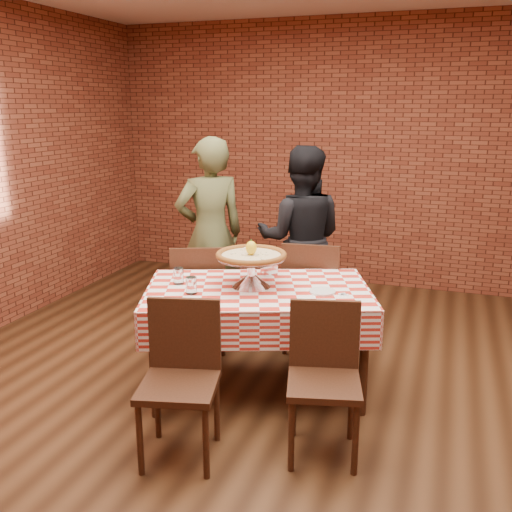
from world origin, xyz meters
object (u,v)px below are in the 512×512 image
(condiment_caddy, at_px, (269,265))
(chair_far_right, at_px, (313,294))
(pizza, at_px, (251,256))
(chair_near_left, at_px, (179,386))
(chair_near_right, at_px, (324,385))
(water_glass_left, at_px, (191,285))
(pizza_stand, at_px, (251,272))
(chair_far_left, at_px, (200,296))
(water_glass_right, at_px, (179,276))
(diner_olive, at_px, (210,234))
(diner_black, at_px, (301,239))
(table, at_px, (258,339))

(condiment_caddy, distance_m, chair_far_right, 0.66)
(pizza, height_order, chair_near_left, pizza)
(chair_near_right, bearing_deg, water_glass_left, 145.38)
(pizza_stand, distance_m, chair_far_left, 0.90)
(water_glass_right, height_order, chair_near_left, chair_near_left)
(chair_near_right, height_order, diner_olive, diner_olive)
(condiment_caddy, distance_m, diner_black, 0.94)
(water_glass_left, bearing_deg, pizza, 40.43)
(pizza_stand, distance_m, pizza, 0.11)
(condiment_caddy, bearing_deg, pizza, -131.02)
(water_glass_right, relative_size, chair_near_left, 0.13)
(pizza_stand, xyz_separation_m, water_glass_left, (-0.33, -0.28, -0.05))
(water_glass_left, xyz_separation_m, chair_far_left, (-0.31, 0.78, -0.36))
(chair_near_right, bearing_deg, diner_olive, 116.89)
(diner_olive, xyz_separation_m, diner_black, (0.77, 0.25, -0.04))
(table, xyz_separation_m, diner_black, (-0.03, 1.27, 0.45))
(chair_near_left, xyz_separation_m, chair_far_left, (-0.54, 1.45, 0.00))
(pizza_stand, bearing_deg, water_glass_left, -139.57)
(chair_near_left, height_order, chair_far_right, chair_far_right)
(condiment_caddy, bearing_deg, chair_near_left, -130.97)
(water_glass_left, height_order, diner_olive, diner_olive)
(chair_near_left, bearing_deg, chair_near_right, 6.96)
(table, relative_size, chair_far_right, 1.62)
(water_glass_left, xyz_separation_m, chair_far_right, (0.57, 1.09, -0.35))
(condiment_caddy, distance_m, diner_olive, 1.04)
(water_glass_left, distance_m, condiment_caddy, 0.68)
(chair_near_left, relative_size, diner_black, 0.55)
(table, distance_m, water_glass_left, 0.64)
(chair_far_left, distance_m, diner_olive, 0.65)
(table, relative_size, water_glass_left, 13.13)
(pizza, distance_m, diner_olive, 1.25)
(water_glass_left, distance_m, chair_far_right, 1.28)
(water_glass_right, bearing_deg, condiment_caddy, 37.89)
(diner_olive, bearing_deg, chair_near_left, 68.56)
(pizza_stand, xyz_separation_m, diner_olive, (-0.75, 0.99, -0.00))
(chair_near_right, bearing_deg, diner_black, 95.04)
(pizza, relative_size, chair_near_left, 0.54)
(table, xyz_separation_m, diner_olive, (-0.80, 1.02, 0.49))
(pizza_stand, bearing_deg, chair_near_right, -44.34)
(chair_far_right, bearing_deg, water_glass_right, 44.36)
(table, relative_size, chair_near_right, 1.70)
(pizza_stand, relative_size, chair_near_right, 0.54)
(pizza_stand, relative_size, chair_near_left, 0.53)
(chair_far_left, height_order, diner_olive, diner_olive)
(pizza_stand, bearing_deg, table, -20.06)
(condiment_caddy, height_order, chair_far_left, chair_far_left)
(table, bearing_deg, condiment_caddy, 94.45)
(chair_far_left, bearing_deg, table, 120.55)
(table, relative_size, pizza, 3.09)
(pizza, distance_m, water_glass_left, 0.46)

